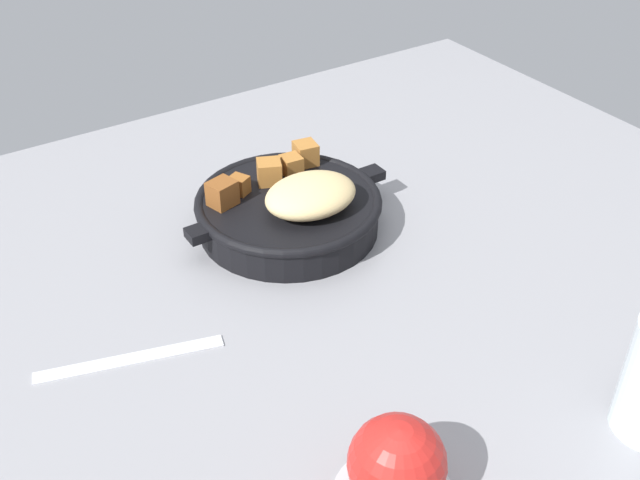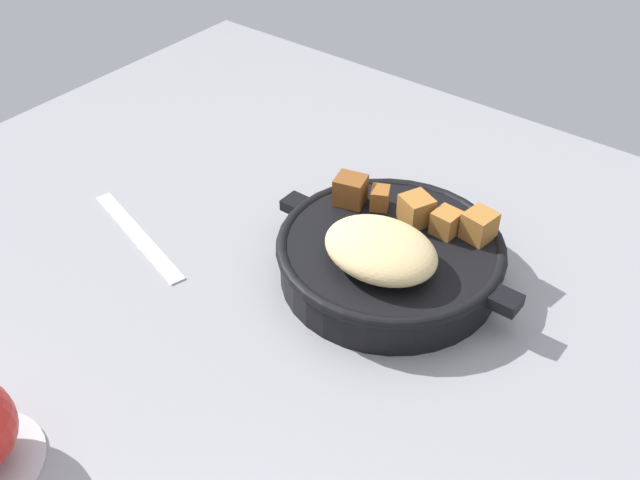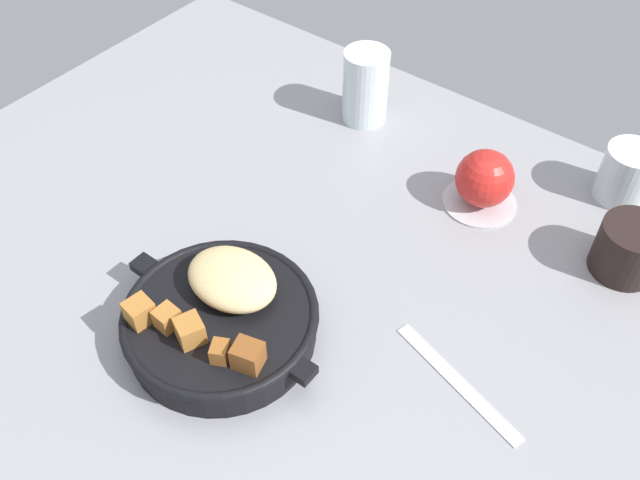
# 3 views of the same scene
# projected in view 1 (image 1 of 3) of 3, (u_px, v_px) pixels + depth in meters

# --- Properties ---
(ground_plane) EXTENTS (1.14, 0.95, 0.02)m
(ground_plane) POSITION_uv_depth(u_px,v_px,m) (336.00, 280.00, 0.86)
(ground_plane) COLOR gray
(cast_iron_skillet) EXTENTS (0.27, 0.22, 0.08)m
(cast_iron_skillet) POSITION_uv_depth(u_px,v_px,m) (292.00, 207.00, 0.91)
(cast_iron_skillet) COLOR black
(cast_iron_skillet) RESTS_ON ground_plane
(red_apple) EXTENTS (0.08, 0.08, 0.08)m
(red_apple) POSITION_uv_depth(u_px,v_px,m) (397.00, 463.00, 0.59)
(red_apple) COLOR red
(red_apple) RESTS_ON saucer_plate
(butter_knife) EXTENTS (0.18, 0.07, 0.00)m
(butter_knife) POSITION_uv_depth(u_px,v_px,m) (130.00, 359.00, 0.74)
(butter_knife) COLOR silver
(butter_knife) RESTS_ON ground_plane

